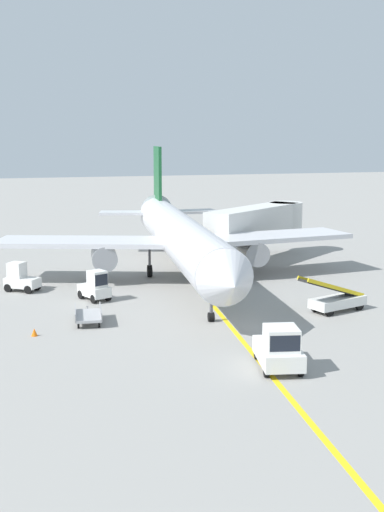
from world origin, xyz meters
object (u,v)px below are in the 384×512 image
pushback_tug (279,349)px  baggage_tug_by_cargo_door (20,278)px  belt_loader_forward_hold (336,299)px  ground_crew_marshaller (223,291)px  safety_cone_nose_right (34,332)px  baggage_tug_near_wing (95,287)px  safety_cone_nose_left (258,260)px  jet_bridge (262,220)px  baggage_cart_loaded (88,315)px  airliner (180,236)px

pushback_tug → baggage_tug_by_cargo_door: bearing=119.0°
baggage_tug_by_cargo_door → belt_loader_forward_hold: 22.36m
baggage_tug_by_cargo_door → ground_crew_marshaller: 14.97m
belt_loader_forward_hold → pushback_tug: bearing=-131.9°
pushback_tug → safety_cone_nose_right: pushback_tug is taller
baggage_tug_near_wing → safety_cone_nose_left: bearing=31.3°
baggage_tug_near_wing → baggage_tug_by_cargo_door: 6.42m
jet_bridge → safety_cone_nose_right: bearing=-139.0°
baggage_tug_by_cargo_door → belt_loader_forward_hold: size_ratio=0.53×
baggage_tug_by_cargo_door → safety_cone_nose_right: baggage_tug_by_cargo_door is taller
baggage_cart_loaded → safety_cone_nose_left: bearing=41.5°
airliner → jet_bridge: size_ratio=3.00×
jet_bridge → safety_cone_nose_right: jet_bridge is taller
baggage_tug_by_cargo_door → safety_cone_nose_right: 11.56m
ground_crew_marshaller → safety_cone_nose_left: ground_crew_marshaller is taller
baggage_tug_by_cargo_door → baggage_cart_loaded: bearing=-69.9°
safety_cone_nose_left → ground_crew_marshaller: bearing=-121.0°
belt_loader_forward_hold → ground_crew_marshaller: size_ratio=3.03×
baggage_cart_loaded → ground_crew_marshaller: bearing=12.4°
pushback_tug → baggage_tug_near_wing: bearing=112.0°
baggage_tug_near_wing → belt_loader_forward_hold: belt_loader_forward_hold is taller
pushback_tug → baggage_tug_by_cargo_door: pushback_tug is taller
ground_crew_marshaller → safety_cone_nose_right: bearing=-163.0°
safety_cone_nose_left → safety_cone_nose_right: same height
pushback_tug → baggage_tug_by_cargo_door: 23.26m
jet_bridge → safety_cone_nose_right: 28.50m
pushback_tug → baggage_cart_loaded: (-7.71, 10.60, -0.53)m
airliner → pushback_tug: bearing=-92.2°
pushback_tug → baggage_cart_loaded: pushback_tug is taller
baggage_tug_near_wing → baggage_tug_by_cargo_door: size_ratio=1.00×
jet_bridge → baggage_tug_by_cargo_door: 22.91m
airliner → safety_cone_nose_left: 10.44m
baggage_tug_by_cargo_door → baggage_tug_near_wing: bearing=-41.7°
safety_cone_nose_left → baggage_tug_near_wing: bearing=-148.7°
baggage_tug_near_wing → baggage_tug_by_cargo_door: same height
pushback_tug → ground_crew_marshaller: pushback_tug is taller
jet_bridge → baggage_tug_near_wing: (-16.86, -11.30, -2.62)m
baggage_cart_loaded → safety_cone_nose_right: size_ratio=8.69×
belt_loader_forward_hold → baggage_cart_loaded: 15.70m
jet_bridge → ground_crew_marshaller: bearing=-120.9°
baggage_cart_loaded → baggage_tug_by_cargo_door: bearing=110.1°
airliner → baggage_tug_near_wing: size_ratio=13.00×
baggage_tug_near_wing → baggage_cart_loaded: size_ratio=0.71×
ground_crew_marshaller → safety_cone_nose_left: (7.85, 13.08, -0.69)m
belt_loader_forward_hold → safety_cone_nose_right: bearing=180.0°
pushback_tug → belt_loader_forward_hold: bearing=48.1°
airliner → baggage_cart_loaded: bearing=-130.0°
airliner → ground_crew_marshaller: 8.54m
pushback_tug → ground_crew_marshaller: bearing=82.9°
pushback_tug → baggage_cart_loaded: size_ratio=1.02×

